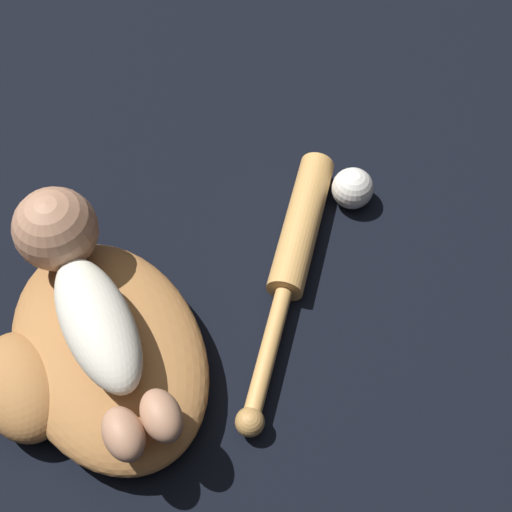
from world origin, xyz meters
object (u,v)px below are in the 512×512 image
object	(u,v)px
baby_figure	(82,287)
baseball_bat	(295,251)
baseball_glove	(95,357)
baseball	(353,188)

from	to	relation	value
baby_figure	baseball_bat	xyz separation A→B (m)	(-0.05, -0.32, -0.11)
baseball_bat	baseball_glove	bearing A→B (deg)	90.69
baseball_glove	baseball	size ratio (longest dim) A/B	5.77
baseball_glove	baseball_bat	size ratio (longest dim) A/B	1.05
baseball_glove	baseball	world-z (taller)	baseball_glove
baseball_bat	baseball	xyz separation A→B (m)	(0.05, -0.15, 0.01)
baseball_bat	baseball	world-z (taller)	baseball
baseball_bat	baby_figure	bearing A→B (deg)	81.16
baseball_bat	baseball	bearing A→B (deg)	-72.26
baseball_glove	baby_figure	xyz separation A→B (m)	(0.05, -0.03, 0.10)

